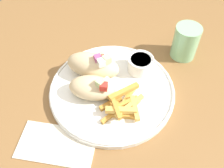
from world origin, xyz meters
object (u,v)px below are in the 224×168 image
Objects in this scene: pita_sandwich_near at (93,88)px; pita_sandwich_far at (93,65)px; plate at (112,90)px; sauce_ramekin at (141,64)px; fries_pile at (123,104)px; water_glass at (185,43)px.

pita_sandwich_near is 0.87× the size of pita_sandwich_far.
plate is 2.15× the size of pita_sandwich_far.
pita_sandwich_far is 2.12× the size of sauce_ramekin.
sauce_ramekin is at bearing 23.53° from pita_sandwich_far.
plate is 0.06m from fries_pile.
pita_sandwich_far is at bearing 158.86° from plate.
water_glass reaches higher than sauce_ramekin.
pita_sandwich_near is 0.08m from fries_pile.
fries_pile is at bearing -38.58° from plate.
water_glass is (0.18, 0.18, -0.00)m from pita_sandwich_far.
water_glass is at bearing 60.11° from plate.
pita_sandwich_near is (-0.03, -0.03, 0.03)m from plate.
pita_sandwich_near is 1.85× the size of sauce_ramekin.
pita_sandwich_near reaches higher than plate.
plate is at bearing -113.05° from sauce_ramekin.
pita_sandwich_near is at bearing -72.08° from pita_sandwich_far.
water_glass is (0.15, 0.24, 0.00)m from pita_sandwich_near.
water_glass reaches higher than pita_sandwich_near.
water_glass is (0.08, 0.12, 0.01)m from sauce_ramekin.
fries_pile is 0.13m from sauce_ramekin.
water_glass is at bearing 73.47° from fries_pile.
plate is at bearing -119.89° from water_glass.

